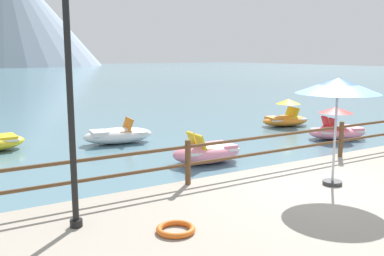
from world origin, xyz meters
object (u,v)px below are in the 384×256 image
at_px(life_ring, 176,229).
at_px(pedal_boat_1, 207,152).
at_px(pedal_boat_0, 337,128).
at_px(pedal_boat_3, 118,135).
at_px(lamp_post, 69,66).
at_px(pedal_boat_4, 286,117).
at_px(beach_umbrella, 338,87).

xyz_separation_m(life_ring, pedal_boat_1, (3.64, 4.66, -0.13)).
bearing_deg(pedal_boat_0, pedal_boat_3, 154.41).
bearing_deg(lamp_post, pedal_boat_1, 36.82).
xyz_separation_m(pedal_boat_0, pedal_boat_3, (-7.29, 3.49, -0.11)).
height_order(life_ring, pedal_boat_4, pedal_boat_4).
height_order(beach_umbrella, pedal_boat_0, beach_umbrella).
distance_m(beach_umbrella, pedal_boat_3, 8.60).
height_order(lamp_post, pedal_boat_4, lamp_post).
relative_size(beach_umbrella, pedal_boat_3, 0.87).
relative_size(lamp_post, pedal_boat_0, 1.69).
distance_m(life_ring, pedal_boat_4, 13.12).
distance_m(lamp_post, pedal_boat_3, 8.84).
xyz_separation_m(pedal_boat_1, pedal_boat_4, (6.54, 3.62, 0.07)).
bearing_deg(pedal_boat_1, pedal_boat_3, 106.88).
relative_size(pedal_boat_1, pedal_boat_3, 0.84).
height_order(beach_umbrella, pedal_boat_4, beach_umbrella).
height_order(beach_umbrella, pedal_boat_1, beach_umbrella).
distance_m(life_ring, pedal_boat_3, 8.93).
height_order(lamp_post, life_ring, lamp_post).
relative_size(pedal_boat_0, pedal_boat_4, 1.06).
bearing_deg(pedal_boat_1, life_ring, -127.96).
bearing_deg(pedal_boat_0, lamp_post, -159.55).
xyz_separation_m(beach_umbrella, pedal_boat_4, (6.17, 7.87, -2.07)).
bearing_deg(beach_umbrella, pedal_boat_0, 39.30).
bearing_deg(lamp_post, pedal_boat_4, 32.51).
relative_size(beach_umbrella, life_ring, 3.67).
bearing_deg(beach_umbrella, pedal_boat_1, 95.00).
bearing_deg(lamp_post, life_ring, -38.70).
distance_m(lamp_post, pedal_boat_1, 6.65).
height_order(pedal_boat_1, pedal_boat_3, pedal_boat_1).
relative_size(lamp_post, pedal_boat_3, 1.63).
bearing_deg(life_ring, pedal_boat_4, 39.15).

